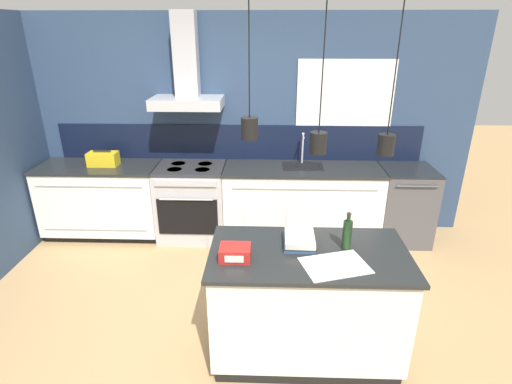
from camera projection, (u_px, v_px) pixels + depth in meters
ground_plane at (224, 329)px, 3.47m from camera, size 16.00×16.00×0.00m
wall_back at (237, 124)px, 4.80m from camera, size 5.60×2.36×2.60m
counter_run_left at (103, 200)px, 4.91m from camera, size 1.42×0.64×0.91m
counter_run_sink at (301, 203)px, 4.83m from camera, size 1.86×0.64×1.28m
oven_range at (192, 202)px, 4.87m from camera, size 0.81×0.66×0.91m
dishwasher at (403, 204)px, 4.79m from camera, size 0.60×0.65×0.91m
kitchen_island at (306, 303)px, 3.08m from camera, size 1.46×0.79×0.91m
bottle_on_island at (347, 234)px, 2.91m from camera, size 0.07×0.07×0.29m
book_stack at (299, 240)px, 2.99m from camera, size 0.23×0.31×0.08m
red_supply_box at (235, 253)px, 2.80m from camera, size 0.22×0.17×0.10m
paper_pile at (335, 265)px, 2.74m from camera, size 0.51×0.42×0.01m
yellow_toolbox at (103, 159)px, 4.70m from camera, size 0.34×0.18×0.19m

